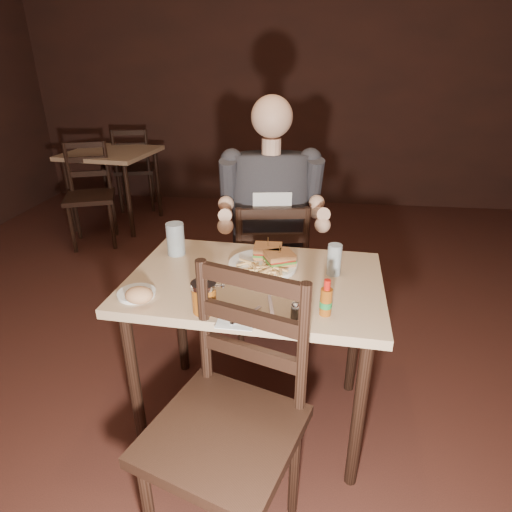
# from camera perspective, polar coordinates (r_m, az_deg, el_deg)

# --- Properties ---
(room_shell) EXTENTS (7.00, 7.00, 7.00)m
(room_shell) POSITION_cam_1_polar(r_m,az_deg,el_deg) (1.64, -1.12, 17.45)
(room_shell) COLOR black
(room_shell) RESTS_ON ground
(main_table) EXTENTS (1.10, 0.77, 0.77)m
(main_table) POSITION_cam_1_polar(r_m,az_deg,el_deg) (1.85, -0.19, -5.59)
(main_table) COLOR tan
(main_table) RESTS_ON ground
(bg_table) EXTENTS (0.88, 0.88, 0.77)m
(bg_table) POSITION_cam_1_polar(r_m,az_deg,el_deg) (4.65, -18.66, 12.05)
(bg_table) COLOR tan
(bg_table) RESTS_ON ground
(chair_far) EXTENTS (0.50, 0.53, 0.93)m
(chair_far) POSITION_cam_1_polar(r_m,az_deg,el_deg) (2.52, 1.80, -2.26)
(chair_far) COLOR black
(chair_far) RESTS_ON ground
(chair_near) EXTENTS (0.60, 0.63, 1.00)m
(chair_near) POSITION_cam_1_polar(r_m,az_deg,el_deg) (1.51, -4.42, -22.57)
(chair_near) COLOR black
(chair_near) RESTS_ON ground
(bg_chair_far) EXTENTS (0.54, 0.57, 0.92)m
(bg_chair_far) POSITION_cam_1_polar(r_m,az_deg,el_deg) (5.19, -15.83, 11.13)
(bg_chair_far) COLOR black
(bg_chair_far) RESTS_ON ground
(bg_chair_near) EXTENTS (0.57, 0.59, 0.92)m
(bg_chair_near) POSITION_cam_1_polar(r_m,az_deg,el_deg) (4.23, -21.29, 7.38)
(bg_chair_near) COLOR black
(bg_chair_near) RESTS_ON ground
(diner) EXTENTS (0.62, 0.52, 0.97)m
(diner) POSITION_cam_1_polar(r_m,az_deg,el_deg) (2.28, 2.06, 8.42)
(diner) COLOR #292A2E
(diner) RESTS_ON chair_far
(dinner_plate) EXTENTS (0.31, 0.31, 0.02)m
(dinner_plate) POSITION_cam_1_polar(r_m,az_deg,el_deg) (1.89, 0.93, -1.30)
(dinner_plate) COLOR white
(dinner_plate) RESTS_ON main_table
(sandwich_left) EXTENTS (0.12, 0.10, 0.10)m
(sandwich_left) POSITION_cam_1_polar(r_m,az_deg,el_deg) (1.92, 1.60, 1.18)
(sandwich_left) COLOR #CA854B
(sandwich_left) RESTS_ON dinner_plate
(sandwich_right) EXTENTS (0.15, 0.14, 0.10)m
(sandwich_right) POSITION_cam_1_polar(r_m,az_deg,el_deg) (1.86, 3.16, 0.18)
(sandwich_right) COLOR #CA854B
(sandwich_right) RESTS_ON dinner_plate
(fries_pile) EXTENTS (0.26, 0.19, 0.04)m
(fries_pile) POSITION_cam_1_polar(r_m,az_deg,el_deg) (1.82, 0.67, -1.50)
(fries_pile) COLOR #E2B36C
(fries_pile) RESTS_ON dinner_plate
(ketchup_dollop) EXTENTS (0.04, 0.04, 0.01)m
(ketchup_dollop) POSITION_cam_1_polar(r_m,az_deg,el_deg) (1.87, 2.32, -1.14)
(ketchup_dollop) COLOR maroon
(ketchup_dollop) RESTS_ON dinner_plate
(glass_left) EXTENTS (0.09, 0.09, 0.15)m
(glass_left) POSITION_cam_1_polar(r_m,az_deg,el_deg) (2.03, -10.67, 2.23)
(glass_left) COLOR silver
(glass_left) RESTS_ON main_table
(glass_right) EXTENTS (0.06, 0.06, 0.14)m
(glass_right) POSITION_cam_1_polar(r_m,az_deg,el_deg) (1.84, 10.38, -0.49)
(glass_right) COLOR silver
(glass_right) RESTS_ON main_table
(hot_sauce) EXTENTS (0.05, 0.05, 0.14)m
(hot_sauce) POSITION_cam_1_polar(r_m,az_deg,el_deg) (1.54, 9.35, -5.47)
(hot_sauce) COLOR brown
(hot_sauce) RESTS_ON main_table
(salt_shaker) EXTENTS (0.04, 0.04, 0.06)m
(salt_shaker) POSITION_cam_1_polar(r_m,az_deg,el_deg) (1.55, 6.26, -6.89)
(salt_shaker) COLOR white
(salt_shaker) RESTS_ON main_table
(pepper_shaker) EXTENTS (0.03, 0.03, 0.06)m
(pepper_shaker) POSITION_cam_1_polar(r_m,az_deg,el_deg) (1.53, 5.26, -7.30)
(pepper_shaker) COLOR #38332D
(pepper_shaker) RESTS_ON main_table
(syrup_dispenser) EXTENTS (0.10, 0.10, 0.12)m
(syrup_dispenser) POSITION_cam_1_polar(r_m,az_deg,el_deg) (1.56, -6.93, -5.47)
(syrup_dispenser) COLOR brown
(syrup_dispenser) RESTS_ON main_table
(napkin) EXTENTS (0.14, 0.13, 0.00)m
(napkin) POSITION_cam_1_polar(r_m,az_deg,el_deg) (1.53, -2.62, -8.50)
(napkin) COLOR white
(napkin) RESTS_ON main_table
(knife) EXTENTS (0.05, 0.23, 0.01)m
(knife) POSITION_cam_1_polar(r_m,az_deg,el_deg) (1.57, 2.13, -7.41)
(knife) COLOR silver
(knife) RESTS_ON napkin
(fork) EXTENTS (0.10, 0.13, 0.00)m
(fork) POSITION_cam_1_polar(r_m,az_deg,el_deg) (1.55, -1.31, -7.90)
(fork) COLOR silver
(fork) RESTS_ON napkin
(side_plate) EXTENTS (0.15, 0.15, 0.01)m
(side_plate) POSITION_cam_1_polar(r_m,az_deg,el_deg) (1.74, -15.63, -4.94)
(side_plate) COLOR white
(side_plate) RESTS_ON main_table
(bread_roll) EXTENTS (0.11, 0.09, 0.06)m
(bread_roll) POSITION_cam_1_polar(r_m,az_deg,el_deg) (1.65, -15.33, -5.05)
(bread_roll) COLOR tan
(bread_roll) RESTS_ON side_plate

